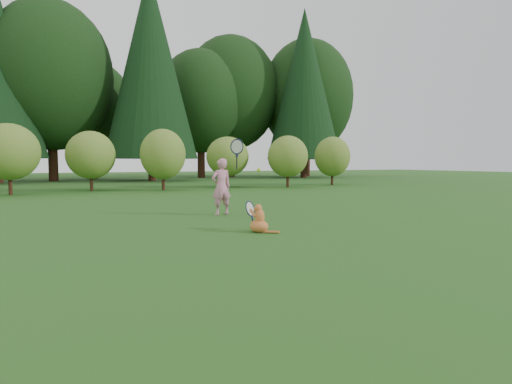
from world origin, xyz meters
name	(u,v)px	position (x,y,z in m)	size (l,w,h in m)	color
ground	(265,236)	(0.00, 0.00, 0.00)	(100.00, 100.00, 0.00)	#215217
shrub_row	(136,159)	(0.00, 13.00, 1.40)	(28.00, 3.00, 2.80)	olive
woodland_backdrop	(108,65)	(0.00, 23.00, 7.50)	(48.00, 10.00, 15.00)	black
child	(222,185)	(0.38, 3.13, 0.71)	(0.75, 0.47, 2.02)	pink
cat	(259,217)	(0.09, 0.46, 0.27)	(0.49, 0.77, 0.71)	#CA4E26
tennis_ball	(259,170)	(0.09, 0.45, 1.12)	(0.07, 0.07, 0.07)	#A2C417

